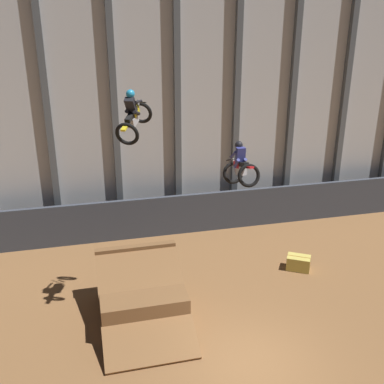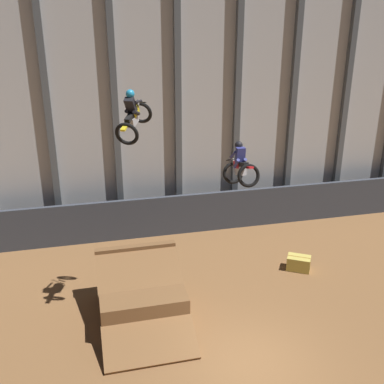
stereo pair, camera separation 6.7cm
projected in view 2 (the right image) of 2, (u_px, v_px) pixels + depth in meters
ground_plane at (250, 364)px, 13.01m from camera, size 60.00×60.00×0.00m
arena_back_wall at (177, 107)px, 20.06m from camera, size 32.00×0.40×11.51m
lower_barrier at (183, 214)px, 20.83m from camera, size 31.36×0.20×1.89m
dirt_ramp at (140, 291)px, 15.21m from camera, size 2.81×4.22×2.18m
rider_bike_left_air at (133, 116)px, 13.55m from camera, size 1.38×1.85×1.63m
rider_bike_right_air at (240, 167)px, 14.39m from camera, size 0.78×1.73×1.61m
hay_bale_trackside at (299, 263)px, 17.92m from camera, size 1.08×0.98×0.57m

